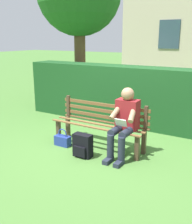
{
  "coord_description": "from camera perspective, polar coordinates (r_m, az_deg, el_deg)",
  "views": [
    {
      "loc": [
        -2.37,
        4.03,
        1.99
      ],
      "look_at": [
        0.0,
        0.1,
        0.71
      ],
      "focal_mm": 42.86,
      "sensor_mm": 36.0,
      "label": 1
    }
  ],
  "objects": [
    {
      "name": "person_seated",
      "position": [
        4.54,
        6.06,
        -1.92
      ],
      "size": [
        0.44,
        0.73,
        1.19
      ],
      "color": "maroon",
      "rests_on": "ground"
    },
    {
      "name": "handbag",
      "position": [
        5.16,
        -7.12,
        -5.98
      ],
      "size": [
        0.31,
        0.15,
        0.34
      ],
      "color": "navy",
      "rests_on": "ground"
    },
    {
      "name": "ground",
      "position": [
        5.09,
        0.59,
        -7.46
      ],
      "size": [
        60.0,
        60.0,
        0.0
      ],
      "primitive_type": "plane",
      "color": "#477533"
    },
    {
      "name": "park_bench",
      "position": [
        4.99,
        1.04,
        -2.4
      ],
      "size": [
        1.82,
        0.47,
        0.86
      ],
      "color": "#4C3828",
      "rests_on": "ground"
    },
    {
      "name": "backpack",
      "position": [
        4.63,
        -2.87,
        -7.2
      ],
      "size": [
        0.33,
        0.24,
        0.41
      ],
      "color": "black",
      "rests_on": "ground"
    },
    {
      "name": "hedge_backdrop",
      "position": [
        6.12,
        11.76,
        3.15
      ],
      "size": [
        6.43,
        0.72,
        1.45
      ],
      "color": "#19471E",
      "rests_on": "ground"
    }
  ]
}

